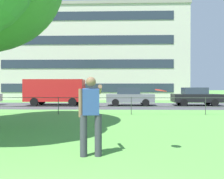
{
  "coord_description": "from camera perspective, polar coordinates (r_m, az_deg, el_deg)",
  "views": [
    {
      "loc": [
        1.35,
        -1.61,
        1.5
      ],
      "look_at": [
        1.1,
        7.32,
        1.44
      ],
      "focal_mm": 36.7,
      "sensor_mm": 36.0,
      "label": 1
    }
  ],
  "objects": [
    {
      "name": "street_strip",
      "position": [
        19.51,
        -2.33,
        -4.02
      ],
      "size": [
        80.0,
        7.4,
        0.01
      ],
      "primitive_type": "cube",
      "color": "#424247",
      "rests_on": "ground"
    },
    {
      "name": "park_fence",
      "position": [
        12.97,
        -4.35,
        -3.28
      ],
      "size": [
        37.24,
        0.04,
        1.0
      ],
      "color": "#333833",
      "rests_on": "ground"
    },
    {
      "name": "person_thrower",
      "position": [
        5.07,
        -5.28,
        -5.93
      ],
      "size": [
        0.51,
        0.79,
        1.74
      ],
      "color": "#383842",
      "rests_on": "ground"
    },
    {
      "name": "frisbee",
      "position": [
        5.43,
        12.06,
        -0.23
      ],
      "size": [
        0.29,
        0.29,
        0.07
      ],
      "color": "red"
    },
    {
      "name": "panel_van_far_left",
      "position": [
        20.6,
        -13.92,
        -0.27
      ],
      "size": [
        5.02,
        2.15,
        2.24
      ],
      "color": "red",
      "rests_on": "ground"
    },
    {
      "name": "car_grey_center",
      "position": [
        19.64,
        4.39,
        -1.72
      ],
      "size": [
        4.02,
        1.85,
        1.54
      ],
      "color": "slate",
      "rests_on": "ground"
    },
    {
      "name": "car_black_right",
      "position": [
        20.8,
        20.13,
        -1.63
      ],
      "size": [
        4.03,
        1.87,
        1.54
      ],
      "color": "black",
      "rests_on": "ground"
    },
    {
      "name": "apartment_building_background",
      "position": [
        34.9,
        -5.07,
        8.17
      ],
      "size": [
        26.15,
        11.7,
        12.45
      ],
      "color": "beige",
      "rests_on": "ground"
    }
  ]
}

